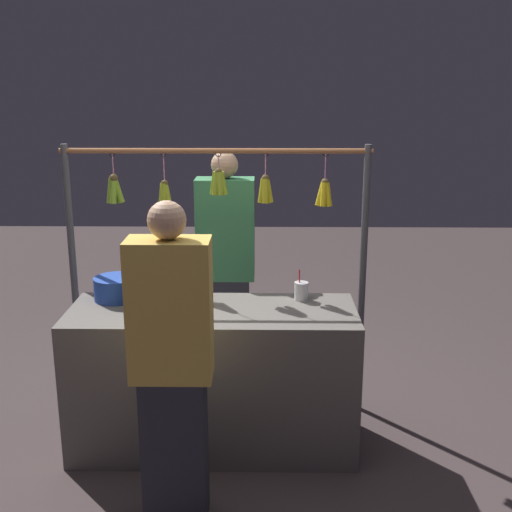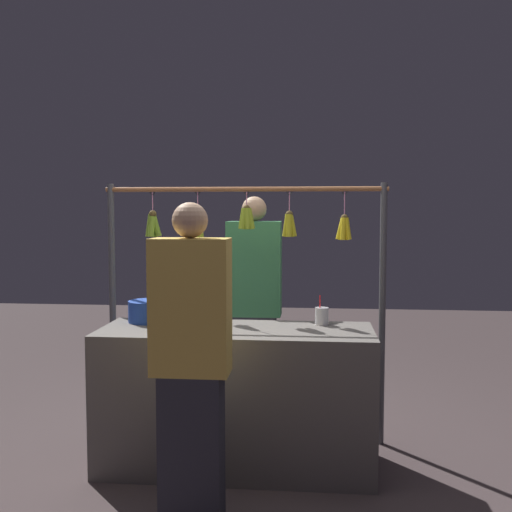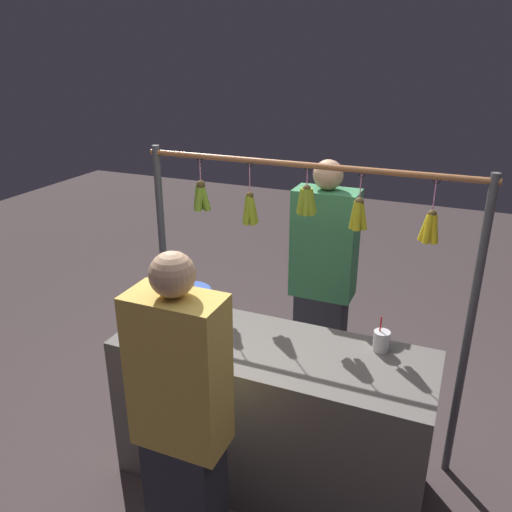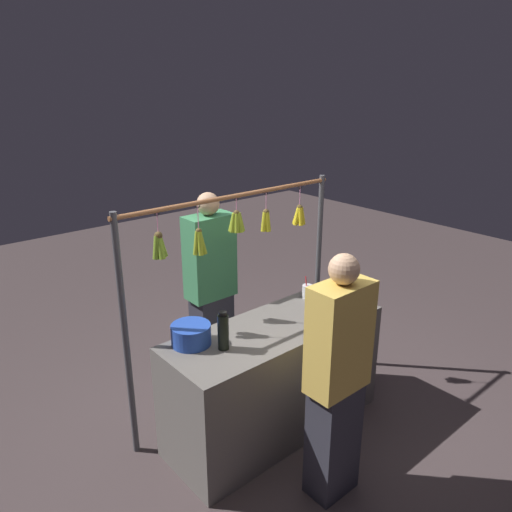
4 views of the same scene
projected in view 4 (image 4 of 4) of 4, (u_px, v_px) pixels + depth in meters
The scene contains 8 objects.
ground_plane at pixel (274, 426), 3.72m from camera, with size 12.00×12.00×0.00m, color #483B3B.
market_counter at pixel (275, 378), 3.57m from camera, with size 1.64×0.61×0.85m, color #66605B.
display_rack at pixel (235, 261), 3.62m from camera, with size 1.88×0.12×1.73m.
water_bottle at pixel (223, 331), 3.10m from camera, with size 0.07×0.07×0.26m.
blue_bucket at pixel (191, 334), 3.18m from camera, with size 0.26×0.26×0.14m, color blue.
drink_cup at pixel (307, 291), 3.86m from camera, with size 0.08×0.08×0.18m.
vendor_person at pixel (211, 292), 4.04m from camera, with size 0.39×0.21×1.66m.
customer_person at pixel (337, 383), 2.88m from camera, with size 0.38×0.21×1.59m.
Camera 4 is at (2.10, 2.24, 2.46)m, focal length 34.46 mm.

